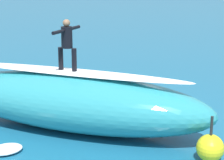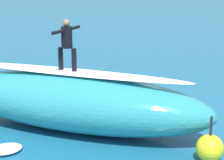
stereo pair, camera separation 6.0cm
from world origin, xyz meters
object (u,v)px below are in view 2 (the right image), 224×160
(surfboard_riding, at_px, (68,72))
(surfer_paddling, at_px, (149,107))
(surfboard_paddling, at_px, (150,110))
(surfer_riding, at_px, (67,41))
(buoy_marker, at_px, (210,148))

(surfboard_riding, bearing_deg, surfer_paddling, -126.00)
(surfboard_riding, relative_size, surfboard_paddling, 1.19)
(surfer_riding, height_order, surfer_paddling, surfer_riding)
(surfer_riding, bearing_deg, surfboard_paddling, -124.52)
(surfboard_riding, height_order, surfer_paddling, surfboard_riding)
(surfer_paddling, height_order, buoy_marker, buoy_marker)
(surfer_riding, relative_size, surfboard_paddling, 0.80)
(surfboard_paddling, height_order, surfer_paddling, surfer_paddling)
(surfer_riding, relative_size, surfer_paddling, 0.90)
(surfer_riding, distance_m, surfboard_paddling, 4.09)
(surfer_riding, distance_m, surfer_paddling, 3.90)
(surfer_paddling, relative_size, buoy_marker, 1.41)
(surfboard_riding, xyz_separation_m, buoy_marker, (-4.48, 0.14, -1.43))
(surfboard_paddling, bearing_deg, surfboard_riding, 143.80)
(surfboard_paddling, xyz_separation_m, surfer_paddling, (-0.01, 0.13, 0.17))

